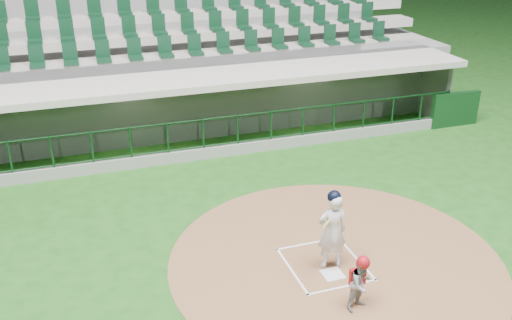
{
  "coord_description": "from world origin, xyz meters",
  "views": [
    {
      "loc": [
        -4.66,
        -9.47,
        7.02
      ],
      "look_at": [
        -0.56,
        2.6,
        1.3
      ],
      "focal_mm": 40.0,
      "sensor_mm": 36.0,
      "label": 1
    }
  ],
  "objects": [
    {
      "name": "ground",
      "position": [
        0.0,
        0.0,
        0.0
      ],
      "size": [
        120.0,
        120.0,
        0.0
      ],
      "primitive_type": "plane",
      "color": "#194B15",
      "rests_on": "ground"
    },
    {
      "name": "dirt_circle",
      "position": [
        0.3,
        -0.2,
        0.01
      ],
      "size": [
        7.2,
        7.2,
        0.01
      ],
      "primitive_type": "cylinder",
      "color": "brown",
      "rests_on": "ground"
    },
    {
      "name": "home_plate",
      "position": [
        0.0,
        -0.7,
        0.02
      ],
      "size": [
        0.43,
        0.43,
        0.02
      ],
      "primitive_type": "cube",
      "color": "silver",
      "rests_on": "dirt_circle"
    },
    {
      "name": "batter_box_chalk",
      "position": [
        0.0,
        -0.3,
        0.02
      ],
      "size": [
        1.55,
        1.8,
        0.01
      ],
      "color": "white",
      "rests_on": "ground"
    },
    {
      "name": "dugout_structure",
      "position": [
        0.0,
        7.84,
        0.96
      ],
      "size": [
        16.4,
        3.7,
        3.0
      ],
      "color": "slate",
      "rests_on": "ground"
    },
    {
      "name": "seating_deck",
      "position": [
        0.0,
        10.91,
        1.42
      ],
      "size": [
        17.0,
        6.72,
        5.15
      ],
      "color": "gray",
      "rests_on": "ground"
    },
    {
      "name": "batter",
      "position": [
        0.08,
        -0.4,
        0.91
      ],
      "size": [
        0.87,
        0.88,
        1.79
      ],
      "color": "white",
      "rests_on": "dirt_circle"
    },
    {
      "name": "catcher",
      "position": [
        0.02,
        -1.8,
        0.58
      ],
      "size": [
        0.61,
        0.54,
        1.14
      ],
      "color": "#95959A",
      "rests_on": "dirt_circle"
    }
  ]
}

